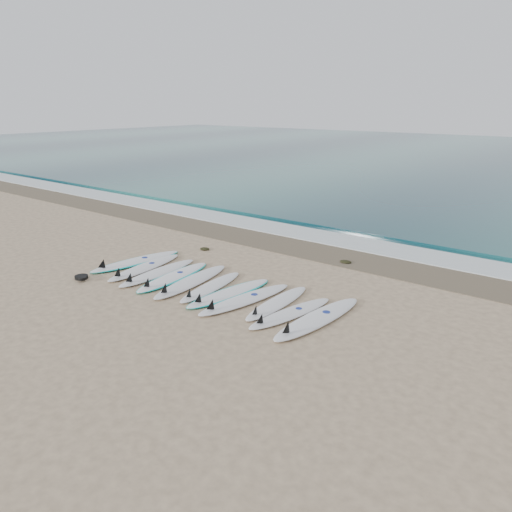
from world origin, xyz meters
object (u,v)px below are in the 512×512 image
Objects in this scene: surfboard_5 at (210,287)px; surfboard_10 at (316,319)px; surfboard_0 at (135,261)px; leash_coil at (82,277)px.

surfboard_10 is (2.89, 0.01, 0.01)m from surfboard_5.
surfboard_0 reaches higher than surfboard_5.
surfboard_10 reaches higher than surfboard_0.
surfboard_10 is at bearing -8.60° from surfboard_5.
surfboard_0 is 1.17× the size of surfboard_5.
leash_coil is at bearing -162.37° from surfboard_5.
surfboard_10 reaches higher than surfboard_5.
surfboard_5 is 3.27m from leash_coil.
surfboard_10 is 6.06× the size of leash_coil.
surfboard_5 is at bearing 3.41° from surfboard_0.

